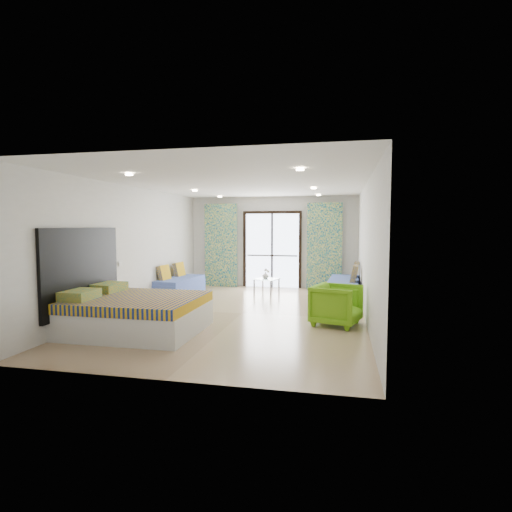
% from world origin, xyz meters
% --- Properties ---
extents(floor, '(5.00, 7.50, 0.01)m').
position_xyz_m(floor, '(0.00, 0.00, 0.00)').
color(floor, '#A0815F').
rests_on(floor, ground).
extents(ceiling, '(5.00, 7.50, 0.01)m').
position_xyz_m(ceiling, '(0.00, 0.00, 2.70)').
color(ceiling, silver).
rests_on(ceiling, ground).
extents(wall_back, '(5.00, 0.01, 2.70)m').
position_xyz_m(wall_back, '(0.00, 3.75, 1.35)').
color(wall_back, silver).
rests_on(wall_back, ground).
extents(wall_front, '(5.00, 0.01, 2.70)m').
position_xyz_m(wall_front, '(0.00, -3.75, 1.35)').
color(wall_front, silver).
rests_on(wall_front, ground).
extents(wall_left, '(0.01, 7.50, 2.70)m').
position_xyz_m(wall_left, '(-2.50, 0.00, 1.35)').
color(wall_left, silver).
rests_on(wall_left, ground).
extents(wall_right, '(0.01, 7.50, 2.70)m').
position_xyz_m(wall_right, '(2.50, 0.00, 1.35)').
color(wall_right, silver).
rests_on(wall_right, ground).
extents(balcony_door, '(1.76, 0.08, 2.28)m').
position_xyz_m(balcony_door, '(0.00, 3.72, 1.26)').
color(balcony_door, black).
rests_on(balcony_door, floor).
extents(balcony_rail, '(1.52, 0.03, 0.04)m').
position_xyz_m(balcony_rail, '(0.00, 3.73, 0.95)').
color(balcony_rail, '#595451').
rests_on(balcony_rail, balcony_door).
extents(curtain_left, '(1.00, 0.10, 2.50)m').
position_xyz_m(curtain_left, '(-1.55, 3.57, 1.25)').
color(curtain_left, beige).
rests_on(curtain_left, floor).
extents(curtain_right, '(1.00, 0.10, 2.50)m').
position_xyz_m(curtain_right, '(1.55, 3.57, 1.25)').
color(curtain_right, beige).
rests_on(curtain_right, floor).
extents(downlight_a, '(0.12, 0.12, 0.02)m').
position_xyz_m(downlight_a, '(-1.40, -2.00, 2.67)').
color(downlight_a, '#FFE0B2').
rests_on(downlight_a, ceiling).
extents(downlight_b, '(0.12, 0.12, 0.02)m').
position_xyz_m(downlight_b, '(1.40, -2.00, 2.67)').
color(downlight_b, '#FFE0B2').
rests_on(downlight_b, ceiling).
extents(downlight_c, '(0.12, 0.12, 0.02)m').
position_xyz_m(downlight_c, '(-1.40, 1.00, 2.67)').
color(downlight_c, '#FFE0B2').
rests_on(downlight_c, ceiling).
extents(downlight_d, '(0.12, 0.12, 0.02)m').
position_xyz_m(downlight_d, '(1.40, 1.00, 2.67)').
color(downlight_d, '#FFE0B2').
rests_on(downlight_d, ceiling).
extents(downlight_e, '(0.12, 0.12, 0.02)m').
position_xyz_m(downlight_e, '(-1.40, 3.00, 2.67)').
color(downlight_e, '#FFE0B2').
rests_on(downlight_e, ceiling).
extents(downlight_f, '(0.12, 0.12, 0.02)m').
position_xyz_m(downlight_f, '(1.40, 3.00, 2.67)').
color(downlight_f, '#FFE0B2').
rests_on(downlight_f, ceiling).
extents(headboard, '(0.06, 2.10, 1.50)m').
position_xyz_m(headboard, '(-2.46, -1.80, 1.05)').
color(headboard, black).
rests_on(headboard, floor).
extents(switch_plate, '(0.02, 0.10, 0.10)m').
position_xyz_m(switch_plate, '(-2.47, -0.55, 1.05)').
color(switch_plate, silver).
rests_on(switch_plate, wall_left).
extents(bed, '(2.22, 1.81, 0.77)m').
position_xyz_m(bed, '(-1.48, -1.80, 0.32)').
color(bed, silver).
rests_on(bed, floor).
extents(daybed_left, '(0.82, 1.77, 0.85)m').
position_xyz_m(daybed_left, '(-2.12, 1.70, 0.26)').
color(daybed_left, '#4A61B1').
rests_on(daybed_left, floor).
extents(daybed_right, '(0.84, 1.91, 0.92)m').
position_xyz_m(daybed_right, '(2.12, 2.07, 0.29)').
color(daybed_right, '#4A61B1').
rests_on(daybed_right, floor).
extents(coffee_table, '(0.72, 0.72, 0.67)m').
position_xyz_m(coffee_table, '(0.02, 2.72, 0.34)').
color(coffee_table, silver).
rests_on(coffee_table, floor).
extents(vase, '(0.24, 0.24, 0.18)m').
position_xyz_m(vase, '(-0.01, 2.73, 0.47)').
color(vase, white).
rests_on(vase, coffee_table).
extents(armchair, '(0.95, 0.99, 0.83)m').
position_xyz_m(armchair, '(1.95, -0.60, 0.41)').
color(armchair, '#67AE16').
rests_on(armchair, floor).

